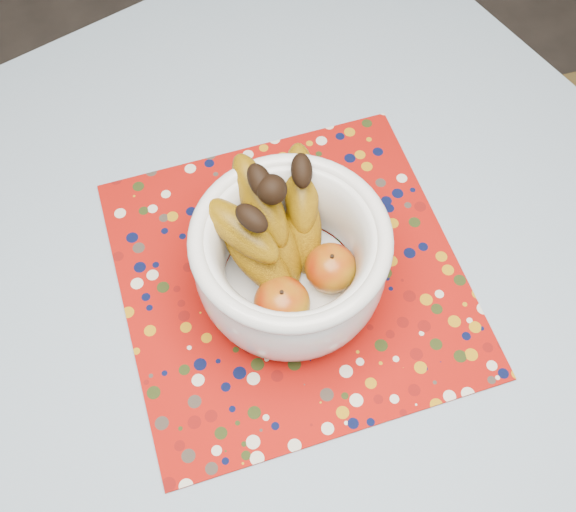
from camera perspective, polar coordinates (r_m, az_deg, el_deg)
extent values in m
plane|color=#2D2826|center=(1.60, -1.12, -17.75)|extent=(4.00, 4.00, 0.00)
cube|color=brown|center=(0.90, -1.92, -9.03)|extent=(1.20, 1.20, 0.04)
cylinder|color=brown|center=(1.60, 3.90, 11.81)|extent=(0.06, 0.06, 0.71)
cube|color=brown|center=(1.56, 22.78, 7.86)|extent=(0.40, 0.40, 0.04)
cylinder|color=brown|center=(1.60, 17.77, -2.36)|extent=(0.03, 0.03, 0.40)
cylinder|color=brown|center=(1.73, 13.47, 6.78)|extent=(0.03, 0.03, 0.40)
cylinder|color=brown|center=(1.88, 22.45, 8.64)|extent=(0.03, 0.03, 0.40)
cube|color=slate|center=(0.87, -1.97, -8.49)|extent=(1.32, 1.32, 0.01)
cube|color=#9A0E08|center=(0.91, 0.24, -1.68)|extent=(0.56, 0.56, 0.00)
cylinder|color=white|center=(0.89, 0.18, -2.63)|extent=(0.12, 0.12, 0.01)
cylinder|color=white|center=(0.88, 0.18, -2.28)|extent=(0.18, 0.18, 0.01)
torus|color=white|center=(0.78, 0.21, 1.51)|extent=(0.24, 0.24, 0.02)
ellipsoid|color=maroon|center=(0.83, -0.52, -4.06)|extent=(0.07, 0.07, 0.06)
ellipsoid|color=maroon|center=(0.85, 3.64, -1.02)|extent=(0.07, 0.07, 0.06)
sphere|color=black|center=(0.79, -1.38, 5.65)|extent=(0.04, 0.04, 0.04)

